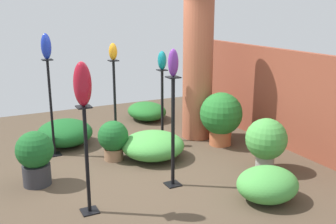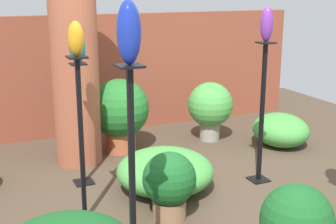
{
  "view_description": "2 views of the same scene",
  "coord_description": "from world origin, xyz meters",
  "px_view_note": "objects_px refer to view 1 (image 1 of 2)",
  "views": [
    {
      "loc": [
        5.16,
        -2.13,
        2.38
      ],
      "look_at": [
        0.3,
        0.33,
        0.91
      ],
      "focal_mm": 42.0,
      "sensor_mm": 36.0,
      "label": 1
    },
    {
      "loc": [
        -2.08,
        -3.78,
        2.06
      ],
      "look_at": [
        -0.28,
        0.28,
        0.86
      ],
      "focal_mm": 50.0,
      "sensor_mm": 36.0,
      "label": 2
    }
  ],
  "objects_px": {
    "pedestal_violet": "(173,137)",
    "pedestal_teal": "(162,108)",
    "art_vase_violet": "(173,63)",
    "pedestal_cobalt": "(51,112)",
    "potted_plant_mid_right": "(266,141)",
    "art_vase_amber": "(113,52)",
    "potted_plant_front_right": "(113,138)",
    "pedestal_ruby": "(87,165)",
    "pedestal_amber": "(115,106)",
    "art_vase_ruby": "(82,84)",
    "art_vase_teal": "(162,60)",
    "potted_plant_mid_left": "(221,116)",
    "art_vase_cobalt": "(46,46)",
    "brick_pillar": "(198,67)",
    "potted_plant_walkway_edge": "(35,156)"
  },
  "relations": [
    {
      "from": "pedestal_ruby",
      "to": "art_vase_teal",
      "type": "height_order",
      "value": "art_vase_teal"
    },
    {
      "from": "pedestal_amber",
      "to": "brick_pillar",
      "type": "bearing_deg",
      "value": 78.22
    },
    {
      "from": "pedestal_violet",
      "to": "art_vase_violet",
      "type": "relative_size",
      "value": 4.23
    },
    {
      "from": "pedestal_ruby",
      "to": "pedestal_amber",
      "type": "xyz_separation_m",
      "value": [
        -2.17,
        1.11,
        0.09
      ]
    },
    {
      "from": "art_vase_ruby",
      "to": "potted_plant_front_right",
      "type": "distance_m",
      "value": 2.06
    },
    {
      "from": "pedestal_amber",
      "to": "art_vase_cobalt",
      "type": "relative_size",
      "value": 3.76
    },
    {
      "from": "pedestal_violet",
      "to": "potted_plant_mid_left",
      "type": "relative_size",
      "value": 1.61
    },
    {
      "from": "art_vase_teal",
      "to": "pedestal_violet",
      "type": "bearing_deg",
      "value": -21.71
    },
    {
      "from": "pedestal_teal",
      "to": "potted_plant_front_right",
      "type": "bearing_deg",
      "value": -65.34
    },
    {
      "from": "pedestal_cobalt",
      "to": "art_vase_ruby",
      "type": "xyz_separation_m",
      "value": [
        2.09,
        -0.0,
        0.82
      ]
    },
    {
      "from": "brick_pillar",
      "to": "art_vase_cobalt",
      "type": "xyz_separation_m",
      "value": [
        -0.23,
        -2.59,
        0.46
      ]
    },
    {
      "from": "pedestal_violet",
      "to": "potted_plant_front_right",
      "type": "distance_m",
      "value": 1.37
    },
    {
      "from": "art_vase_cobalt",
      "to": "potted_plant_walkway_edge",
      "type": "bearing_deg",
      "value": -22.91
    },
    {
      "from": "pedestal_ruby",
      "to": "art_vase_amber",
      "type": "xyz_separation_m",
      "value": [
        -2.17,
        1.11,
        1.04
      ]
    },
    {
      "from": "art_vase_teal",
      "to": "potted_plant_mid_left",
      "type": "bearing_deg",
      "value": 49.69
    },
    {
      "from": "pedestal_ruby",
      "to": "art_vase_violet",
      "type": "height_order",
      "value": "art_vase_violet"
    },
    {
      "from": "pedestal_violet",
      "to": "potted_plant_front_right",
      "type": "xyz_separation_m",
      "value": [
        -1.26,
        -0.41,
        -0.34
      ]
    },
    {
      "from": "brick_pillar",
      "to": "art_vase_ruby",
      "type": "xyz_separation_m",
      "value": [
        1.86,
        -2.6,
        0.23
      ]
    },
    {
      "from": "pedestal_violet",
      "to": "pedestal_teal",
      "type": "relative_size",
      "value": 1.16
    },
    {
      "from": "pedestal_cobalt",
      "to": "potted_plant_mid_right",
      "type": "xyz_separation_m",
      "value": [
        2.07,
        2.68,
        -0.27
      ]
    },
    {
      "from": "art_vase_cobalt",
      "to": "art_vase_amber",
      "type": "relative_size",
      "value": 1.38
    },
    {
      "from": "brick_pillar",
      "to": "pedestal_teal",
      "type": "height_order",
      "value": "brick_pillar"
    },
    {
      "from": "pedestal_amber",
      "to": "art_vase_cobalt",
      "type": "height_order",
      "value": "art_vase_cobalt"
    },
    {
      "from": "art_vase_amber",
      "to": "potted_plant_mid_left",
      "type": "bearing_deg",
      "value": 61.67
    },
    {
      "from": "pedestal_amber",
      "to": "art_vase_ruby",
      "type": "distance_m",
      "value": 2.58
    },
    {
      "from": "pedestal_ruby",
      "to": "pedestal_violet",
      "type": "xyz_separation_m",
      "value": [
        -0.2,
        1.23,
        0.1
      ]
    },
    {
      "from": "art_vase_teal",
      "to": "pedestal_cobalt",
      "type": "bearing_deg",
      "value": -93.52
    },
    {
      "from": "potted_plant_mid_left",
      "to": "pedestal_amber",
      "type": "bearing_deg",
      "value": -118.33
    },
    {
      "from": "art_vase_amber",
      "to": "potted_plant_front_right",
      "type": "xyz_separation_m",
      "value": [
        0.71,
        -0.29,
        -1.28
      ]
    },
    {
      "from": "potted_plant_mid_right",
      "to": "potted_plant_walkway_edge",
      "type": "height_order",
      "value": "potted_plant_mid_right"
    },
    {
      "from": "art_vase_violet",
      "to": "potted_plant_mid_right",
      "type": "xyz_separation_m",
      "value": [
        0.19,
        1.45,
        -1.22
      ]
    },
    {
      "from": "pedestal_violet",
      "to": "potted_plant_mid_right",
      "type": "height_order",
      "value": "pedestal_violet"
    },
    {
      "from": "brick_pillar",
      "to": "pedestal_violet",
      "type": "height_order",
      "value": "brick_pillar"
    },
    {
      "from": "art_vase_ruby",
      "to": "potted_plant_mid_left",
      "type": "height_order",
      "value": "art_vase_ruby"
    },
    {
      "from": "pedestal_amber",
      "to": "art_vase_teal",
      "type": "height_order",
      "value": "art_vase_teal"
    },
    {
      "from": "pedestal_violet",
      "to": "pedestal_teal",
      "type": "distance_m",
      "value": 1.91
    },
    {
      "from": "art_vase_ruby",
      "to": "brick_pillar",
      "type": "bearing_deg",
      "value": 125.58
    },
    {
      "from": "potted_plant_front_right",
      "to": "potted_plant_mid_left",
      "type": "bearing_deg",
      "value": 84.84
    },
    {
      "from": "art_vase_ruby",
      "to": "art_vase_teal",
      "type": "height_order",
      "value": "art_vase_ruby"
    },
    {
      "from": "art_vase_cobalt",
      "to": "pedestal_ruby",
      "type": "bearing_deg",
      "value": -0.1
    },
    {
      "from": "pedestal_violet",
      "to": "art_vase_ruby",
      "type": "bearing_deg",
      "value": -80.58
    },
    {
      "from": "pedestal_teal",
      "to": "art_vase_violet",
      "type": "height_order",
      "value": "art_vase_violet"
    },
    {
      "from": "pedestal_teal",
      "to": "potted_plant_mid_right",
      "type": "relative_size",
      "value": 1.62
    },
    {
      "from": "brick_pillar",
      "to": "potted_plant_front_right",
      "type": "distance_m",
      "value": 2.07
    },
    {
      "from": "pedestal_violet",
      "to": "art_vase_violet",
      "type": "distance_m",
      "value": 0.99
    },
    {
      "from": "art_vase_ruby",
      "to": "art_vase_amber",
      "type": "bearing_deg",
      "value": 152.95
    },
    {
      "from": "pedestal_cobalt",
      "to": "art_vase_cobalt",
      "type": "height_order",
      "value": "art_vase_cobalt"
    },
    {
      "from": "pedestal_teal",
      "to": "art_vase_ruby",
      "type": "relative_size",
      "value": 2.6
    },
    {
      "from": "brick_pillar",
      "to": "pedestal_violet",
      "type": "relative_size",
      "value": 1.76
    },
    {
      "from": "pedestal_amber",
      "to": "art_vase_ruby",
      "type": "xyz_separation_m",
      "value": [
        2.17,
        -1.11,
        0.86
      ]
    }
  ]
}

